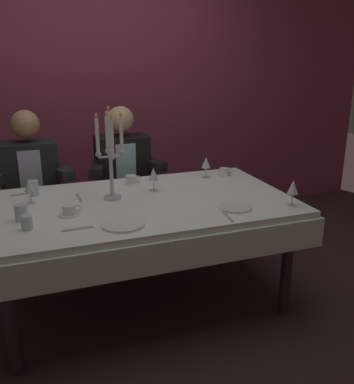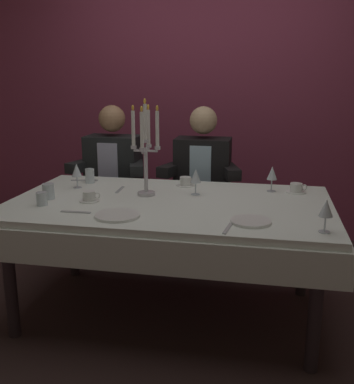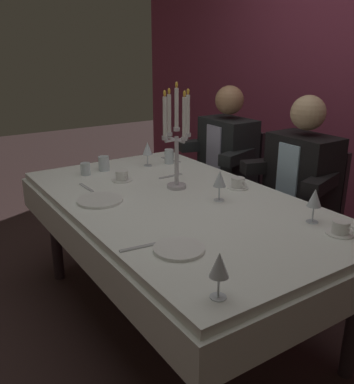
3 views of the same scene
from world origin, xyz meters
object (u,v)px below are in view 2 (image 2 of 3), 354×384
Objects in this scene: seated_diner_0 at (114,168)px; water_tumbler_1 at (48,191)px; wine_glass_0 at (272,174)px; dinner_plate_0 at (251,221)px; water_tumbler_0 at (42,199)px; coffee_cup_1 at (186,182)px; dinner_plate_1 at (117,215)px; wine_glass_2 at (196,177)px; dining_table at (170,220)px; coffee_cup_2 at (90,197)px; coffee_cup_0 at (296,188)px; water_tumbler_2 at (90,176)px; wine_glass_1 at (77,171)px; candelabra at (146,150)px; wine_glass_3 at (326,209)px; seated_diner_1 at (203,172)px.

water_tumbler_1 is at bearing -94.40° from seated_diner_0.
dinner_plate_0 is at bearing -98.58° from wine_glass_0.
water_tumbler_0 is (-1.19, 0.09, 0.03)m from dinner_plate_0.
water_tumbler_1 is at bearing -146.85° from coffee_cup_1.
wine_glass_0 is 2.12× the size of water_tumbler_0.
wine_glass_2 reaches higher than dinner_plate_1.
dining_table is at bearing -126.93° from wine_glass_2.
coffee_cup_0 is at bearing 20.32° from coffee_cup_2.
seated_diner_0 is (-0.78, 0.71, -0.12)m from wine_glass_2.
wine_glass_2 is at bearing -158.91° from wine_glass_0.
coffee_cup_0 is (1.39, 0.00, -0.02)m from water_tumbler_2.
seated_diner_0 is (-0.19, 0.99, -0.03)m from coffee_cup_2.
coffee_cup_2 is at bearing -156.89° from wine_glass_0.
water_tumbler_0 is 0.14m from water_tumbler_1.
water_tumbler_2 is at bearing 79.21° from water_tumbler_1.
coffee_cup_0 is at bearing 16.90° from water_tumbler_1.
wine_glass_1 is at bearing 124.60° from coffee_cup_2.
wine_glass_1 is 1.65× the size of water_tumbler_2.
candelabra reaches higher than coffee_cup_1.
dining_table is 0.42m from coffee_cup_1.
wine_glass_3 is (1.01, -0.50, -0.17)m from candelabra.
dinner_plate_1 is 0.79m from coffee_cup_1.
seated_diner_1 reaches higher than water_tumbler_1.
dinner_plate_0 reaches higher than dining_table.
wine_glass_1 is 0.31m from water_tumbler_1.
dinner_plate_1 is 1.06m from wine_glass_3.
water_tumbler_2 is (0.06, 0.59, 0.01)m from water_tumbler_0.
water_tumbler_1 is 0.95× the size of water_tumbler_2.
seated_diner_1 is at bearing 55.40° from water_tumbler_0.
candelabra is 0.87m from seated_diner_1.
candelabra is 0.84m from dinner_plate_0.
water_tumbler_2 is 0.08× the size of seated_diner_0.
wine_glass_1 is at bearing 163.74° from dining_table.
wine_glass_3 reaches higher than dinner_plate_0.
wine_glass_1 is at bearing -137.05° from seated_diner_1.
coffee_cup_0 is at bearing -38.33° from seated_diner_1.
seated_diner_1 is (-0.42, 1.21, -0.01)m from dinner_plate_0.
dining_table is at bearing 12.15° from coffee_cup_2.
seated_diner_0 is (-0.01, 0.54, -0.05)m from water_tumbler_2.
water_tumbler_1 reaches higher than water_tumbler_0.
dinner_plate_0 is at bearing -33.20° from dining_table.
wine_glass_0 is 1.24× the size of coffee_cup_0.
coffee_cup_2 is (-1.06, -0.45, -0.09)m from wine_glass_0.
water_tumbler_1 is at bearing -172.25° from dining_table.
dining_table is at bearing -28.62° from water_tumbler_2.
coffee_cup_0 is at bearing 22.02° from water_tumbler_0.
coffee_cup_0 is at bearing 0.01° from water_tumbler_2.
wine_glass_0 is (0.77, 0.25, -0.17)m from candelabra.
wine_glass_2 is at bearing 53.07° from dining_table.
coffee_cup_1 reaches higher than dinner_plate_1.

